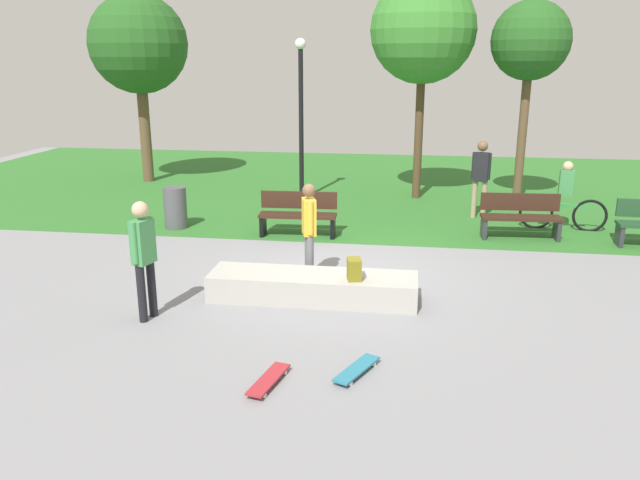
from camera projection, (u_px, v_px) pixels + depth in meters
name	position (u px, v px, depth m)	size (l,w,h in m)	color
ground_plane	(338.00, 274.00, 10.77)	(28.00, 28.00, 0.00)	gray
grass_lawn	(369.00, 185.00, 18.28)	(26.60, 12.18, 0.01)	#2D6B28
concrete_ledge	(313.00, 287.00, 9.59)	(3.19, 0.83, 0.41)	#A8A59E
backpack_on_ledge	(354.00, 269.00, 9.28)	(0.28, 0.20, 0.32)	olive
skater_performing_trick	(144.00, 251.00, 8.65)	(0.28, 0.42, 1.72)	black
skater_watching	(309.00, 225.00, 10.20)	(0.29, 0.41, 1.64)	slate
skateboard_by_ledge	(357.00, 369.00, 7.35)	(0.52, 0.81, 0.08)	teal
skateboard_spare	(269.00, 379.00, 7.11)	(0.37, 0.82, 0.08)	#A5262D
park_bench_near_path	(521.00, 215.00, 12.79)	(1.62, 0.55, 0.91)	#331E14
park_bench_far_right	(298.00, 213.00, 12.97)	(1.62, 0.53, 0.91)	#331E14
tree_slender_maple	(138.00, 45.00, 17.78)	(2.80, 2.80, 5.37)	brown
tree_young_birch	(530.00, 43.00, 14.82)	(1.87, 1.87, 4.93)	brown
tree_leaning_ash	(423.00, 31.00, 15.45)	(2.64, 2.64, 5.57)	#4C3823
lamp_post	(301.00, 103.00, 15.79)	(0.28, 0.28, 4.06)	black
trash_bin	(175.00, 208.00, 13.57)	(0.49, 0.49, 0.90)	#4C4C51
pedestrian_with_backpack	(481.00, 172.00, 14.23)	(0.42, 0.40, 1.79)	tan
cyclist_on_bicycle	(564.00, 201.00, 13.40)	(1.82, 0.25, 1.52)	black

